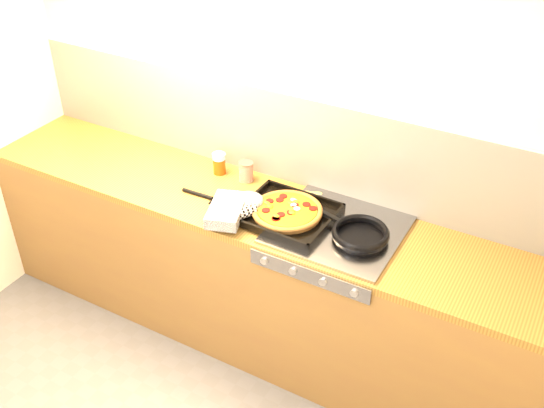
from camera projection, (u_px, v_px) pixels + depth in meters
The scene contains 9 objects.
room_shell at pixel (284, 138), 3.29m from camera, with size 3.20×3.20×3.20m.
counter_run at pixel (258, 273), 3.48m from camera, with size 3.20×0.62×0.90m.
stovetop at pixel (338, 230), 3.04m from camera, with size 0.60×0.56×0.02m, color gray.
pizza_on_tray at pixel (271, 211), 3.10m from camera, with size 0.59×0.51×0.08m.
frying_pan at pixel (359, 234), 2.96m from camera, with size 0.47×0.33×0.04m.
tomato_can at pixel (246, 171), 3.39m from camera, with size 0.10×0.10×0.11m.
juice_glass at pixel (219, 163), 3.45m from camera, with size 0.09×0.09×0.12m.
wooden_spoon at pixel (301, 192), 3.31m from camera, with size 0.29×0.11×0.02m.
black_spatula at pixel (207, 197), 3.27m from camera, with size 0.28×0.09×0.02m.
Camera 1 is at (1.37, -1.19, 2.72)m, focal length 42.00 mm.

